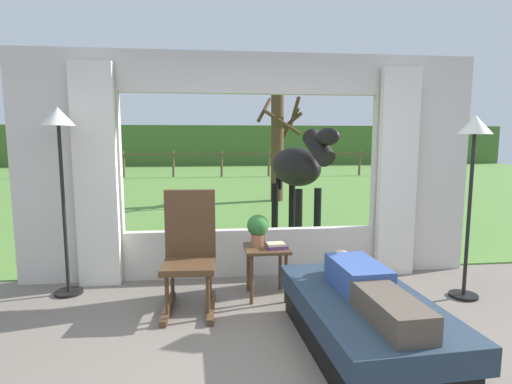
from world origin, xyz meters
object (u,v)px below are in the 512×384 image
object	(u,v)px
book_stack	(277,246)
pasture_tree	(278,144)
rocking_chair	(190,251)
floor_lamp_left	(60,145)
floor_lamp_right	(473,152)
horse	(298,168)
reclining_person	(367,286)
potted_plant	(258,228)
side_table	(266,256)
recliner_sofa	(363,322)

from	to	relation	value
book_stack	pasture_tree	size ratio (longest dim) A/B	0.08
rocking_chair	floor_lamp_left	bearing A→B (deg)	162.15
floor_lamp_right	horse	xyz separation A→B (m)	(-1.20, 2.44, -0.32)
reclining_person	potted_plant	distance (m)	1.41
potted_plant	horse	world-z (taller)	horse
potted_plant	pasture_tree	xyz separation A→B (m)	(1.25, 6.27, 0.78)
floor_lamp_left	pasture_tree	bearing A→B (deg)	61.98
side_table	floor_lamp_right	size ratio (longest dim) A/B	0.28
floor_lamp_right	horse	size ratio (longest dim) A/B	1.01
recliner_sofa	book_stack	xyz separation A→B (m)	(-0.50, 1.05, 0.33)
floor_lamp_left	pasture_tree	distance (m)	6.83
recliner_sofa	horse	distance (m)	3.46
side_table	floor_lamp_left	distance (m)	2.34
potted_plant	pasture_tree	bearing A→B (deg)	78.71
potted_plant	book_stack	size ratio (longest dim) A/B	1.51
floor_lamp_left	pasture_tree	size ratio (longest dim) A/B	0.70
reclining_person	horse	xyz separation A→B (m)	(0.20, 3.37, 0.63)
reclining_person	book_stack	world-z (taller)	reclining_person
recliner_sofa	floor_lamp_right	size ratio (longest dim) A/B	0.96
side_table	book_stack	world-z (taller)	book_stack
reclining_person	recliner_sofa	bearing A→B (deg)	86.66
side_table	pasture_tree	bearing A→B (deg)	79.51
side_table	pasture_tree	world-z (taller)	pasture_tree
floor_lamp_right	recliner_sofa	bearing A→B (deg)	-147.94
book_stack	horse	bearing A→B (deg)	72.77
rocking_chair	book_stack	xyz separation A→B (m)	(0.85, 0.11, 0.00)
book_stack	horse	world-z (taller)	horse
recliner_sofa	book_stack	distance (m)	1.21
potted_plant	book_stack	world-z (taller)	potted_plant
potted_plant	floor_lamp_right	size ratio (longest dim) A/B	0.18
book_stack	rocking_chair	bearing A→B (deg)	-172.80
recliner_sofa	side_table	xyz separation A→B (m)	(-0.59, 1.12, 0.21)
floor_lamp_right	horse	distance (m)	2.74
rocking_chair	pasture_tree	size ratio (longest dim) A/B	0.41
book_stack	floor_lamp_right	distance (m)	2.13
side_table	floor_lamp_left	world-z (taller)	floor_lamp_left
reclining_person	floor_lamp_right	distance (m)	1.94
side_table	rocking_chair	bearing A→B (deg)	-167.19
recliner_sofa	rocking_chair	distance (m)	1.68
recliner_sofa	reclining_person	xyz separation A→B (m)	(-0.00, -0.05, 0.30)
rocking_chair	floor_lamp_left	distance (m)	1.69
pasture_tree	rocking_chair	bearing A→B (deg)	-106.52
reclining_person	side_table	bearing A→B (deg)	113.53
side_table	floor_lamp_left	size ratio (longest dim) A/B	0.27
reclining_person	book_stack	size ratio (longest dim) A/B	6.79
floor_lamp_right	floor_lamp_left	bearing A→B (deg)	172.41
rocking_chair	pasture_tree	distance (m)	6.84
rocking_chair	reclining_person	bearing A→B (deg)	-33.93
floor_lamp_left	floor_lamp_right	world-z (taller)	floor_lamp_left
book_stack	recliner_sofa	bearing A→B (deg)	-64.58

